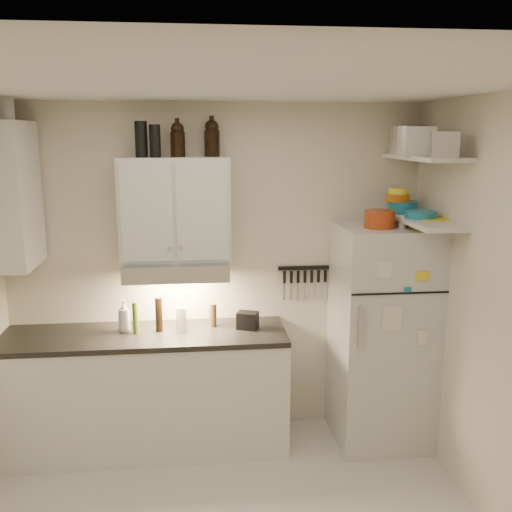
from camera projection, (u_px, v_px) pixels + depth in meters
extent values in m
cube|color=white|center=(225.00, 81.00, 2.75)|extent=(3.20, 3.00, 0.02)
cube|color=beige|center=(216.00, 272.00, 4.49)|extent=(3.20, 0.02, 2.60)
cube|color=silver|center=(147.00, 393.00, 4.31)|extent=(2.10, 0.60, 0.88)
cube|color=black|center=(144.00, 336.00, 4.22)|extent=(2.10, 0.62, 0.04)
cube|color=silver|center=(175.00, 209.00, 4.18)|extent=(0.80, 0.33, 0.75)
cube|color=silver|center=(7.00, 195.00, 3.90)|extent=(0.33, 0.55, 1.00)
cube|color=silver|center=(177.00, 268.00, 4.21)|extent=(0.76, 0.46, 0.12)
cube|color=silver|center=(382.00, 335.00, 4.38)|extent=(0.70, 0.68, 1.70)
cube|color=silver|center=(424.00, 158.00, 3.98)|extent=(0.30, 0.95, 0.03)
cube|color=silver|center=(421.00, 220.00, 4.08)|extent=(0.30, 0.95, 0.03)
cube|color=black|center=(304.00, 268.00, 4.54)|extent=(0.42, 0.02, 0.03)
cylinder|color=#A23712|center=(379.00, 219.00, 4.09)|extent=(0.28, 0.28, 0.13)
cube|color=yellow|center=(430.00, 224.00, 4.03)|extent=(0.22, 0.26, 0.08)
cylinder|color=silver|center=(402.00, 222.00, 4.10)|extent=(0.06, 0.06, 0.09)
cylinder|color=silver|center=(409.00, 140.00, 4.26)|extent=(0.37, 0.37, 0.20)
cube|color=#AAAAAD|center=(421.00, 141.00, 3.88)|extent=(0.25, 0.24, 0.20)
cube|color=#AAAAAD|center=(445.00, 145.00, 3.58)|extent=(0.21, 0.21, 0.16)
cylinder|color=teal|center=(402.00, 207.00, 4.31)|extent=(0.23, 0.23, 0.09)
cylinder|color=#B85E11|center=(397.00, 198.00, 4.28)|extent=(0.18, 0.18, 0.05)
cylinder|color=yellow|center=(398.00, 191.00, 4.27)|extent=(0.14, 0.14, 0.05)
cylinder|color=teal|center=(420.00, 214.00, 4.05)|extent=(0.25, 0.25, 0.06)
cylinder|color=black|center=(155.00, 141.00, 3.99)|extent=(0.10, 0.10, 0.23)
cylinder|color=black|center=(141.00, 139.00, 4.00)|extent=(0.10, 0.10, 0.25)
cylinder|color=silver|center=(5.00, 108.00, 3.80)|extent=(0.14, 0.14, 0.16)
imported|color=silver|center=(124.00, 314.00, 4.22)|extent=(0.13, 0.13, 0.27)
cylinder|color=brown|center=(213.00, 315.00, 4.35)|extent=(0.07, 0.07, 0.18)
cylinder|color=#52741D|center=(136.00, 318.00, 4.19)|extent=(0.06, 0.06, 0.24)
cylinder|color=black|center=(159.00, 314.00, 4.23)|extent=(0.07, 0.07, 0.26)
cylinder|color=silver|center=(182.00, 319.00, 4.23)|extent=(0.08, 0.08, 0.19)
cylinder|color=#A23712|center=(181.00, 318.00, 4.31)|extent=(0.09, 0.09, 0.15)
cube|color=black|center=(248.00, 320.00, 4.30)|extent=(0.18, 0.16, 0.13)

